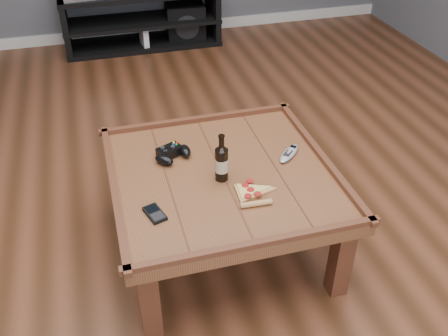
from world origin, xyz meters
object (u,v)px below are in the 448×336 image
object	(u,v)px
coffee_table	(222,184)
pizza_slice	(251,193)
smartphone	(155,213)
remote_control	(289,153)
media_console	(142,19)
subwoofer	(185,21)
game_console	(144,38)
game_controller	(173,153)
beer_bottle	(222,162)

from	to	relation	value
coffee_table	pizza_slice	distance (m)	0.21
smartphone	remote_control	world-z (taller)	remote_control
media_console	subwoofer	world-z (taller)	media_console
game_console	game_controller	bearing A→B (deg)	-101.34
beer_bottle	subwoofer	xyz separation A→B (m)	(0.42, 2.84, -0.37)
beer_bottle	pizza_slice	bearing A→B (deg)	-57.20
beer_bottle	game_controller	world-z (taller)	beer_bottle
media_console	smartphone	xyz separation A→B (m)	(-0.34, -2.95, 0.21)
media_console	remote_control	world-z (taller)	media_console
coffee_table	game_console	world-z (taller)	coffee_table
game_controller	remote_control	size ratio (longest dim) A/B	1.17
coffee_table	smartphone	xyz separation A→B (m)	(-0.34, -0.20, 0.07)
remote_control	subwoofer	world-z (taller)	remote_control
coffee_table	subwoofer	size ratio (longest dim) A/B	2.74
media_console	game_controller	distance (m)	2.59
beer_bottle	game_controller	size ratio (longest dim) A/B	1.21
media_console	smartphone	bearing A→B (deg)	-96.59
beer_bottle	game_console	distance (m)	2.73
pizza_slice	remote_control	bearing A→B (deg)	44.63
subwoofer	game_console	distance (m)	0.44
coffee_table	game_console	bearing A→B (deg)	90.09
remote_control	game_console	world-z (taller)	remote_control
game_controller	remote_control	distance (m)	0.55
coffee_table	beer_bottle	distance (m)	0.16
pizza_slice	subwoofer	bearing A→B (deg)	86.90
coffee_table	subwoofer	distance (m)	2.84
media_console	beer_bottle	distance (m)	2.81
coffee_table	remote_control	bearing A→B (deg)	8.45
game_controller	smartphone	xyz separation A→B (m)	(-0.15, -0.38, -0.02)
media_console	game_controller	world-z (taller)	game_controller
smartphone	subwoofer	distance (m)	3.11
media_console	game_console	xyz separation A→B (m)	(-0.00, -0.10, -0.14)
coffee_table	remote_control	distance (m)	0.36
beer_bottle	remote_control	distance (m)	0.38
beer_bottle	pizza_slice	world-z (taller)	beer_bottle
coffee_table	subwoofer	xyz separation A→B (m)	(0.41, 2.80, -0.22)
beer_bottle	pizza_slice	distance (m)	0.19
coffee_table	beer_bottle	world-z (taller)	beer_bottle
coffee_table	game_controller	distance (m)	0.28
game_controller	game_console	bearing A→B (deg)	61.60
smartphone	subwoofer	bearing A→B (deg)	58.79
beer_bottle	pizza_slice	xyz separation A→B (m)	(0.09, -0.14, -0.08)
coffee_table	smartphone	distance (m)	0.40
beer_bottle	remote_control	world-z (taller)	beer_bottle
beer_bottle	game_console	size ratio (longest dim) A/B	0.95
smartphone	subwoofer	xyz separation A→B (m)	(0.75, 3.00, -0.28)
media_console	subwoofer	distance (m)	0.42
game_console	remote_control	bearing A→B (deg)	-89.34
beer_bottle	game_console	bearing A→B (deg)	89.78
subwoofer	media_console	bearing A→B (deg)	-168.47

